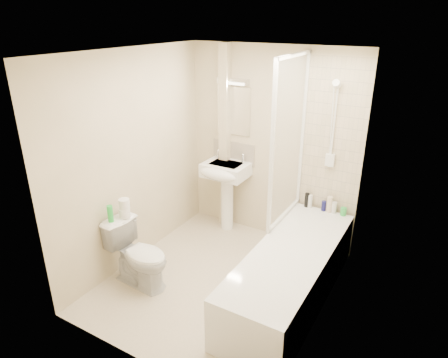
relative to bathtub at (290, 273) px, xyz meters
The scene contains 25 objects.
floor 0.82m from the bathtub, 168.89° to the right, with size 2.50×2.50×0.00m, color beige.
wall_back 1.62m from the bathtub, 124.22° to the left, with size 2.20×0.02×2.40m, color beige.
wall_left 2.07m from the bathtub, behind, with size 0.02×2.50×2.40m, color beige.
wall_right 0.99m from the bathtub, 22.82° to the right, with size 0.02×2.50×2.40m, color beige.
ceiling 2.25m from the bathtub, 168.89° to the right, with size 2.20×2.50×0.02m, color white.
tile_back 1.57m from the bathtub, 90.00° to the left, with size 0.70×0.01×1.75m, color beige.
tile_right 1.19m from the bathtub, ahead, with size 0.01×2.10×1.75m, color beige.
pipe_boxing 1.95m from the bathtub, 142.72° to the left, with size 0.12×0.12×2.40m, color beige.
splashback 1.83m from the bathtub, 139.29° to the left, with size 0.60×0.01×0.30m, color beige.
mirror 2.11m from the bathtub, 139.34° to the left, with size 0.46×0.01×0.60m, color white.
strip_light 2.35m from the bathtub, 139.94° to the left, with size 0.42×0.07×0.07m, color silver.
bathtub is the anchor object (origin of this frame).
shower_screen 1.38m from the bathtub, 118.26° to the left, with size 0.04×0.92×1.80m.
shower_fixture 1.64m from the bathtub, 90.09° to the left, with size 0.10×0.16×0.99m.
pedestal_sink 1.61m from the bathtub, 145.71° to the left, with size 0.56×0.50×1.08m.
bottle_black_a 1.09m from the bathtub, 101.83° to the left, with size 0.05×0.05×0.18m, color black.
bottle_white_a 1.08m from the bathtub, 99.62° to the left, with size 0.05×0.05×0.16m, color white.
bottle_blue 1.06m from the bathtub, 90.19° to the left, with size 0.05×0.05×0.12m, color #121250.
bottle_cream 1.08m from the bathtub, 86.48° to the left, with size 0.06×0.06×0.19m, color beige.
bottle_white_b 1.07m from the bathtub, 83.29° to the left, with size 0.06×0.06×0.14m, color silver.
bottle_green 1.08m from the bathtub, 77.22° to the left, with size 0.07×0.07×0.09m, color green.
toilet 1.58m from the bathtub, 158.37° to the right, with size 0.73×0.45×0.71m, color white.
toilet_roll_lower 1.83m from the bathtub, 163.17° to the right, with size 0.12×0.12×0.10m, color white.
toilet_roll_upper 1.86m from the bathtub, 163.33° to the right, with size 0.11×0.11×0.11m, color white.
green_bottle 1.93m from the bathtub, 159.16° to the right, with size 0.06×0.06×0.18m, color green.
Camera 1 is at (1.86, -3.07, 2.71)m, focal length 32.00 mm.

